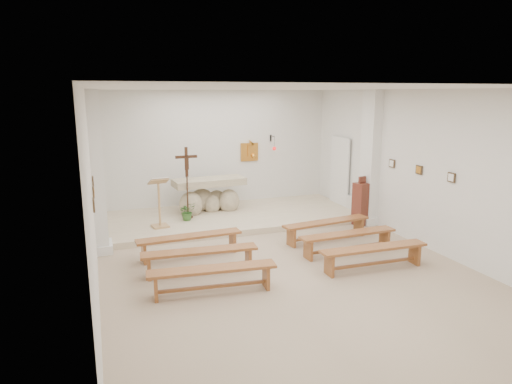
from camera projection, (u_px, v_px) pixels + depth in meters
name	position (u px, v px, depth m)	size (l,w,h in m)	color
ground	(279.00, 264.00, 9.31)	(7.00, 10.00, 0.00)	tan
wall_left	(92.00, 193.00, 7.79)	(0.02, 10.00, 3.50)	silver
wall_right	(426.00, 170.00, 10.09)	(0.02, 10.00, 3.50)	silver
wall_back	(216.00, 150.00, 13.53)	(7.00, 0.02, 3.50)	silver
ceiling	(281.00, 89.00, 8.57)	(7.00, 10.00, 0.02)	silver
sanctuary_platform	(231.00, 217.00, 12.52)	(6.98, 3.00, 0.15)	beige
pilaster_left	(97.00, 173.00, 9.67)	(0.26, 0.55, 3.50)	white
pilaster_right	(370.00, 158.00, 11.89)	(0.26, 0.55, 3.50)	white
gold_wall_relief	(249.00, 152.00, 13.87)	(0.55, 0.04, 0.55)	gold
sanctuary_lamp	(274.00, 147.00, 13.83)	(0.11, 0.36, 0.44)	black
station_frame_left_front	(94.00, 205.00, 7.07)	(0.03, 0.20, 0.20)	#42301D
station_frame_left_mid	(93.00, 192.00, 7.99)	(0.03, 0.20, 0.20)	#42301D
station_frame_left_rear	(93.00, 182.00, 8.91)	(0.03, 0.20, 0.20)	#42301D
station_frame_right_front	(451.00, 177.00, 9.35)	(0.03, 0.20, 0.20)	#42301D
station_frame_right_mid	(419.00, 170.00, 10.27)	(0.03, 0.20, 0.20)	#42301D
station_frame_right_rear	(392.00, 163.00, 11.19)	(0.03, 0.20, 0.20)	#42301D
radiator_left	(99.00, 231.00, 10.61)	(0.10, 0.85, 0.52)	silver
radiator_right	(355.00, 207.00, 12.87)	(0.10, 0.85, 0.52)	silver
altar	(209.00, 197.00, 12.79)	(2.04, 0.95, 1.02)	beige
lectern	(159.00, 202.00, 11.21)	(0.51, 0.45, 1.28)	tan
crucifix_stand	(187.00, 177.00, 11.94)	(0.57, 0.25, 1.90)	#392312
potted_plant	(187.00, 211.00, 11.90)	(0.43, 0.37, 0.47)	#336227
donation_pedestal	(361.00, 204.00, 11.96)	(0.42, 0.42, 1.30)	maroon
bench_left_front	(190.00, 241.00, 9.66)	(2.25, 0.48, 0.47)	brown
bench_right_front	(326.00, 226.00, 10.73)	(2.26, 0.63, 0.47)	brown
bench_left_second	(200.00, 256.00, 8.77)	(2.25, 0.52, 0.47)	brown
bench_right_second	(348.00, 238.00, 9.84)	(2.25, 0.44, 0.47)	brown
bench_left_third	(212.00, 274.00, 7.88)	(2.26, 0.57, 0.47)	brown
bench_right_third	(374.00, 252.00, 8.95)	(2.24, 0.41, 0.47)	brown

